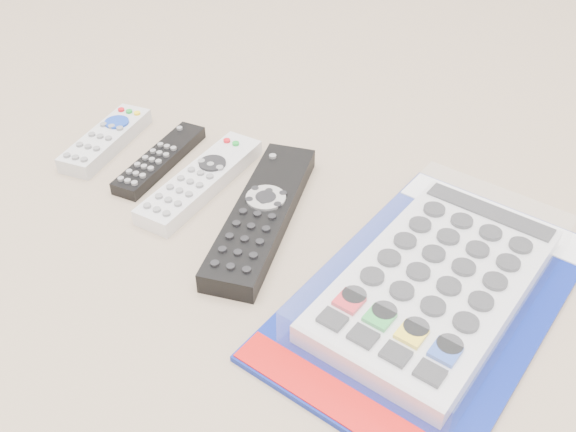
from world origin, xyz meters
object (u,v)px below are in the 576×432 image
at_px(remote_silver_dvd, 201,180).
at_px(jumbo_remote_packaged, 436,280).
at_px(remote_large_black, 262,214).
at_px(remote_slim_black, 160,159).
at_px(remote_small_grey, 106,139).

distance_m(remote_silver_dvd, jumbo_remote_packaged, 0.31).
bearing_deg(jumbo_remote_packaged, remote_large_black, -176.15).
bearing_deg(remote_slim_black, remote_large_black, -15.33).
bearing_deg(remote_small_grey, jumbo_remote_packaged, -13.75).
relative_size(remote_silver_dvd, remote_large_black, 0.78).
bearing_deg(jumbo_remote_packaged, remote_silver_dvd, -178.86).
distance_m(remote_small_grey, remote_slim_black, 0.09).
height_order(remote_small_grey, remote_slim_black, remote_small_grey).
height_order(remote_small_grey, jumbo_remote_packaged, jumbo_remote_packaged).
xyz_separation_m(remote_large_black, jumbo_remote_packaged, (0.21, -0.03, 0.01)).
relative_size(remote_small_grey, remote_large_black, 0.61).
relative_size(remote_silver_dvd, jumbo_remote_packaged, 0.51).
relative_size(remote_small_grey, remote_silver_dvd, 0.78).
bearing_deg(remote_large_black, jumbo_remote_packaged, -17.43).
relative_size(remote_small_grey, jumbo_remote_packaged, 0.40).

